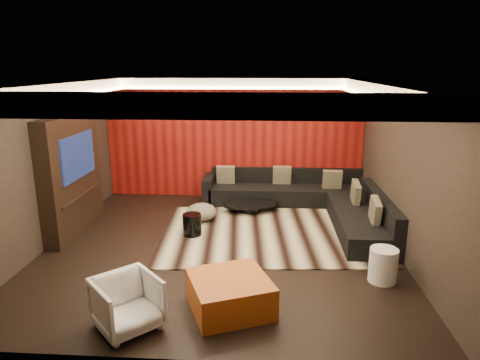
# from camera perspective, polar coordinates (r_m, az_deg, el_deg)

# --- Properties ---
(floor) EXTENTS (6.00, 6.00, 0.02)m
(floor) POSITION_cam_1_polar(r_m,az_deg,el_deg) (7.59, -2.59, -8.90)
(floor) COLOR black
(floor) RESTS_ON ground
(ceiling) EXTENTS (6.00, 6.00, 0.02)m
(ceiling) POSITION_cam_1_polar(r_m,az_deg,el_deg) (6.94, -2.87, 12.90)
(ceiling) COLOR silver
(ceiling) RESTS_ON ground
(wall_back) EXTENTS (6.00, 0.02, 2.80)m
(wall_back) POSITION_cam_1_polar(r_m,az_deg,el_deg) (10.07, -0.81, 5.51)
(wall_back) COLOR black
(wall_back) RESTS_ON ground
(wall_left) EXTENTS (0.02, 6.00, 2.80)m
(wall_left) POSITION_cam_1_polar(r_m,az_deg,el_deg) (8.05, -24.56, 1.70)
(wall_left) COLOR black
(wall_left) RESTS_ON ground
(wall_right) EXTENTS (0.02, 6.00, 2.80)m
(wall_right) POSITION_cam_1_polar(r_m,az_deg,el_deg) (7.43, 21.02, 1.05)
(wall_right) COLOR black
(wall_right) RESTS_ON ground
(red_feature_wall) EXTENTS (5.98, 0.05, 2.78)m
(red_feature_wall) POSITION_cam_1_polar(r_m,az_deg,el_deg) (10.03, -0.83, 5.47)
(red_feature_wall) COLOR #6B0C0A
(red_feature_wall) RESTS_ON ground
(soffit_back) EXTENTS (6.00, 0.60, 0.22)m
(soffit_back) POSITION_cam_1_polar(r_m,az_deg,el_deg) (9.63, -0.99, 12.79)
(soffit_back) COLOR silver
(soffit_back) RESTS_ON ground
(soffit_front) EXTENTS (6.00, 0.60, 0.22)m
(soffit_front) POSITION_cam_1_polar(r_m,az_deg,el_deg) (4.28, -7.01, 9.87)
(soffit_front) COLOR silver
(soffit_front) RESTS_ON ground
(soffit_left) EXTENTS (0.60, 4.80, 0.22)m
(soffit_left) POSITION_cam_1_polar(r_m,az_deg,el_deg) (7.73, -23.55, 11.03)
(soffit_left) COLOR silver
(soffit_left) RESTS_ON ground
(soffit_right) EXTENTS (0.60, 4.80, 0.22)m
(soffit_right) POSITION_cam_1_polar(r_m,az_deg,el_deg) (7.16, 19.59, 11.17)
(soffit_right) COLOR silver
(soffit_right) RESTS_ON ground
(cove_back) EXTENTS (4.80, 0.08, 0.04)m
(cove_back) POSITION_cam_1_polar(r_m,az_deg,el_deg) (9.30, -1.16, 12.16)
(cove_back) COLOR #FFD899
(cove_back) RESTS_ON ground
(cove_front) EXTENTS (4.80, 0.08, 0.04)m
(cove_front) POSITION_cam_1_polar(r_m,az_deg,el_deg) (4.62, -6.19, 9.15)
(cove_front) COLOR #FFD899
(cove_front) RESTS_ON ground
(cove_left) EXTENTS (0.08, 4.80, 0.04)m
(cove_left) POSITION_cam_1_polar(r_m,az_deg,el_deg) (7.59, -21.15, 10.52)
(cove_left) COLOR #FFD899
(cove_left) RESTS_ON ground
(cove_right) EXTENTS (0.08, 4.80, 0.04)m
(cove_right) POSITION_cam_1_polar(r_m,az_deg,el_deg) (7.08, 16.83, 10.63)
(cove_right) COLOR #FFD899
(cove_right) RESTS_ON ground
(tv_surround) EXTENTS (0.30, 2.00, 2.20)m
(tv_surround) POSITION_cam_1_polar(r_m,az_deg,el_deg) (8.56, -21.55, 0.68)
(tv_surround) COLOR black
(tv_surround) RESTS_ON ground
(tv_screen) EXTENTS (0.04, 1.30, 0.80)m
(tv_screen) POSITION_cam_1_polar(r_m,az_deg,el_deg) (8.42, -20.79, 2.98)
(tv_screen) COLOR black
(tv_screen) RESTS_ON ground
(tv_shelf) EXTENTS (0.04, 1.60, 0.04)m
(tv_shelf) POSITION_cam_1_polar(r_m,az_deg,el_deg) (8.59, -20.33, -1.92)
(tv_shelf) COLOR black
(tv_shelf) RESTS_ON ground
(rug) EXTENTS (4.20, 3.27, 0.02)m
(rug) POSITION_cam_1_polar(r_m,az_deg,el_deg) (8.14, 3.79, -7.05)
(rug) COLOR #BBB188
(rug) RESTS_ON floor
(coffee_table) EXTENTS (1.48, 1.48, 0.20)m
(coffee_table) POSITION_cam_1_polar(r_m,az_deg,el_deg) (9.24, 1.37, -3.55)
(coffee_table) COLOR black
(coffee_table) RESTS_ON rug
(drum_stool) EXTENTS (0.43, 0.43, 0.40)m
(drum_stool) POSITION_cam_1_polar(r_m,az_deg,el_deg) (7.99, -6.41, -5.92)
(drum_stool) COLOR black
(drum_stool) RESTS_ON rug
(striped_pouf) EXTENTS (0.64, 0.64, 0.34)m
(striped_pouf) POSITION_cam_1_polar(r_m,az_deg,el_deg) (8.73, -5.17, -4.27)
(striped_pouf) COLOR #C0B995
(striped_pouf) RESTS_ON rug
(white_side_table) EXTENTS (0.42, 0.42, 0.51)m
(white_side_table) POSITION_cam_1_polar(r_m,az_deg,el_deg) (6.68, 18.53, -10.72)
(white_side_table) COLOR silver
(white_side_table) RESTS_ON floor
(orange_ottoman) EXTENTS (1.26, 1.26, 0.43)m
(orange_ottoman) POSITION_cam_1_polar(r_m,az_deg,el_deg) (5.72, -1.36, -14.90)
(orange_ottoman) COLOR #A53C15
(orange_ottoman) RESTS_ON floor
(armchair) EXTENTS (1.00, 1.00, 0.65)m
(armchair) POSITION_cam_1_polar(r_m,az_deg,el_deg) (5.46, -14.79, -15.64)
(armchair) COLOR silver
(armchair) RESTS_ON floor
(sectional_sofa) EXTENTS (3.65, 3.50, 0.75)m
(sectional_sofa) POSITION_cam_1_polar(r_m,az_deg,el_deg) (9.24, 9.44, -2.83)
(sectional_sofa) COLOR black
(sectional_sofa) RESTS_ON floor
(throw_pillows) EXTENTS (3.11, 2.78, 0.50)m
(throw_pillows) POSITION_cam_1_polar(r_m,az_deg,el_deg) (9.15, 9.24, -0.67)
(throw_pillows) COLOR #C1B48D
(throw_pillows) RESTS_ON sectional_sofa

